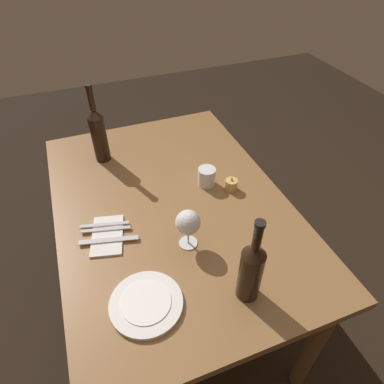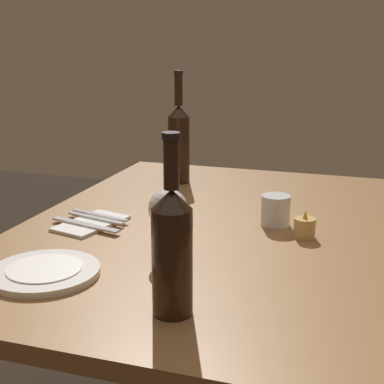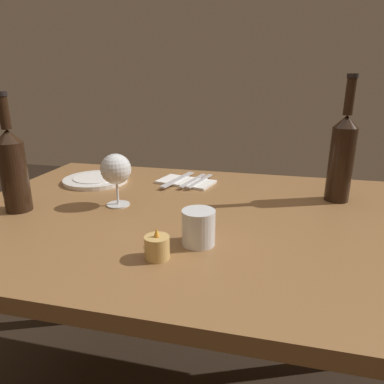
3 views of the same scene
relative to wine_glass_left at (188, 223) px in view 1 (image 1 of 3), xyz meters
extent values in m
plane|color=black|center=(-0.23, 0.01, -0.85)|extent=(6.00, 6.00, 0.00)
cube|color=olive|center=(-0.23, 0.01, -0.12)|extent=(1.30, 0.90, 0.04)
cylinder|color=brown|center=(-0.81, -0.37, -0.49)|extent=(0.06, 0.06, 0.70)
cylinder|color=brown|center=(-0.81, 0.39, -0.49)|extent=(0.06, 0.06, 0.70)
cylinder|color=brown|center=(0.35, 0.39, -0.49)|extent=(0.06, 0.06, 0.70)
cylinder|color=white|center=(0.00, 0.00, -0.10)|extent=(0.07, 0.07, 0.00)
cylinder|color=white|center=(0.00, 0.00, -0.07)|extent=(0.01, 0.01, 0.07)
sphere|color=white|center=(0.00, 0.00, 0.00)|extent=(0.09, 0.09, 0.09)
cylinder|color=#42070F|center=(0.00, 0.00, 0.00)|extent=(0.07, 0.07, 0.02)
cylinder|color=black|center=(-0.62, -0.19, 0.00)|extent=(0.07, 0.07, 0.22)
cone|color=black|center=(-0.62, -0.19, 0.13)|extent=(0.07, 0.07, 0.03)
cylinder|color=black|center=(-0.62, -0.19, 0.20)|extent=(0.03, 0.03, 0.10)
cylinder|color=black|center=(-0.62, -0.19, 0.25)|extent=(0.03, 0.03, 0.01)
cylinder|color=black|center=(0.25, 0.10, -0.01)|extent=(0.07, 0.07, 0.19)
cone|color=black|center=(0.25, 0.10, 0.10)|extent=(0.07, 0.07, 0.03)
cylinder|color=black|center=(0.25, 0.10, 0.16)|extent=(0.03, 0.03, 0.08)
cylinder|color=black|center=(0.25, 0.10, 0.21)|extent=(0.03, 0.03, 0.01)
cylinder|color=white|center=(-0.28, 0.19, -0.07)|extent=(0.07, 0.07, 0.08)
cylinder|color=silver|center=(-0.28, 0.19, -0.08)|extent=(0.06, 0.06, 0.04)
cylinder|color=#DBB266|center=(-0.21, 0.27, -0.08)|extent=(0.05, 0.05, 0.05)
cylinder|color=white|center=(-0.21, 0.27, -0.09)|extent=(0.04, 0.04, 0.03)
cone|color=#F99E2D|center=(-0.21, 0.27, -0.05)|extent=(0.01, 0.01, 0.02)
cylinder|color=white|center=(0.18, -0.20, -0.10)|extent=(0.22, 0.22, 0.01)
cylinder|color=white|center=(0.18, -0.20, -0.09)|extent=(0.15, 0.15, 0.00)
cube|color=white|center=(-0.14, -0.26, -0.10)|extent=(0.21, 0.15, 0.01)
cube|color=silver|center=(-0.16, -0.26, -0.09)|extent=(0.06, 0.18, 0.00)
cube|color=silver|center=(-0.19, -0.26, -0.09)|extent=(0.06, 0.18, 0.00)
cube|color=silver|center=(-0.11, -0.26, -0.09)|extent=(0.07, 0.21, 0.00)
camera|label=1|loc=(0.72, -0.26, 0.82)|focal=31.32mm
camera|label=2|loc=(1.11, 0.41, 0.37)|focal=53.43mm
camera|label=3|loc=(-0.43, 0.88, 0.25)|focal=32.73mm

